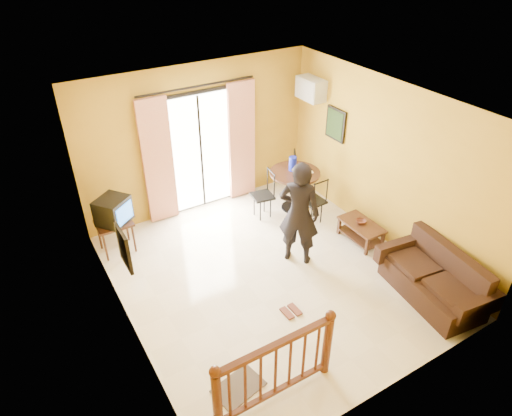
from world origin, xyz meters
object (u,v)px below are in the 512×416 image
television (113,211)px  coffee_table (361,229)px  dining_table (295,180)px  standing_person (299,214)px  sofa (435,280)px

television → coffee_table: 4.23m
dining_table → coffee_table: size_ratio=1.19×
dining_table → standing_person: size_ratio=0.53×
sofa → television: bearing=143.7°
dining_table → standing_person: bearing=-123.0°
television → coffee_table: television is taller
dining_table → standing_person: (-0.86, -1.33, 0.27)m
television → sofa: television is taller
television → sofa: (3.72, -3.55, -0.50)m
standing_person → coffee_table: bearing=-140.3°
standing_person → television: bearing=11.6°
coffee_table → sofa: (0.00, -1.61, 0.06)m
television → dining_table: (3.33, -0.44, -0.16)m
television → dining_table: 3.36m
television → sofa: bearing=-80.9°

